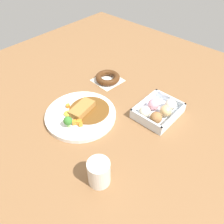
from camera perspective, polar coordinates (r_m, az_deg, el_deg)
name	(u,v)px	position (r m, az deg, el deg)	size (l,w,h in m)	color
ground_plane	(105,109)	(0.94, -1.71, 0.86)	(1.60, 1.60, 0.00)	brown
curry_plate	(81,114)	(0.90, -7.83, -0.53)	(0.28, 0.28, 0.06)	white
donut_box	(158,111)	(0.91, 11.56, 0.27)	(0.18, 0.15, 0.06)	silver
chocolate_ring_donut	(108,78)	(1.09, -1.11, 8.64)	(0.13, 0.13, 0.03)	white
coffee_mug	(99,172)	(0.69, -3.31, -15.02)	(0.07, 0.07, 0.09)	silver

